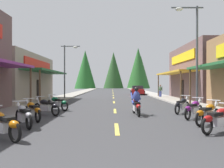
{
  "coord_description": "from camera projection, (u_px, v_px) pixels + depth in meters",
  "views": [
    {
      "loc": [
        -0.19,
        -1.0,
        1.77
      ],
      "look_at": [
        -0.16,
        21.34,
        1.7
      ],
      "focal_mm": 37.97,
      "sensor_mm": 36.0,
      "label": 1
    }
  ],
  "objects": [
    {
      "name": "sidewalk_right",
      "position": [
        157.0,
        95.0,
        33.36
      ],
      "size": [
        2.43,
        94.69,
        0.12
      ],
      "primitive_type": "cube",
      "color": "#9E9991",
      "rests_on": "ground"
    },
    {
      "name": "motorcycle_parked_left_3",
      "position": [
        46.0,
        106.0,
        13.09
      ],
      "size": [
        1.82,
        1.3,
        1.04
      ],
      "rotation": [
        0.0,
        0.0,
        2.54
      ],
      "color": "black",
      "rests_on": "ground"
    },
    {
      "name": "sidewalk_left",
      "position": [
        69.0,
        95.0,
        33.34
      ],
      "size": [
        2.43,
        94.69,
        0.12
      ],
      "primitive_type": "cube",
      "color": "gray",
      "rests_on": "ground"
    },
    {
      "name": "motorcycle_parked_right_3",
      "position": [
        193.0,
        109.0,
        11.89
      ],
      "size": [
        1.49,
        1.67,
        1.04
      ],
      "rotation": [
        0.0,
        0.0,
        0.85
      ],
      "color": "black",
      "rests_on": "ground"
    },
    {
      "name": "motorcycle_parked_left_4",
      "position": [
        57.0,
        103.0,
        15.37
      ],
      "size": [
        1.77,
        1.37,
        1.04
      ],
      "rotation": [
        0.0,
        0.0,
        2.5
      ],
      "color": "black",
      "rests_on": "ground"
    },
    {
      "name": "streetlamp_left",
      "position": [
        67.0,
        64.0,
        25.75
      ],
      "size": [
        2.09,
        0.3,
        5.9
      ],
      "color": "#474C51",
      "rests_on": "ground"
    },
    {
      "name": "streetlamp_right",
      "position": [
        192.0,
        43.0,
        15.41
      ],
      "size": [
        2.09,
        0.3,
        6.8
      ],
      "color": "#474C51",
      "rests_on": "ground"
    },
    {
      "name": "motorcycle_parked_right_2",
      "position": [
        208.0,
        113.0,
        10.11
      ],
      "size": [
        1.66,
        1.51,
        1.04
      ],
      "rotation": [
        0.0,
        0.0,
        0.73
      ],
      "color": "black",
      "rests_on": "ground"
    },
    {
      "name": "motorcycle_parked_left_1",
      "position": [
        23.0,
        115.0,
        9.53
      ],
      "size": [
        1.35,
        1.79,
        1.04
      ],
      "rotation": [
        0.0,
        0.0,
        2.2
      ],
      "color": "black",
      "rests_on": "ground"
    },
    {
      "name": "motorcycle_parked_right_4",
      "position": [
        182.0,
        105.0,
        13.98
      ],
      "size": [
        1.39,
        1.75,
        1.04
      ],
      "rotation": [
        0.0,
        0.0,
        0.91
      ],
      "color": "black",
      "rests_on": "ground"
    },
    {
      "name": "storefront_left_far",
      "position": [
        0.0,
        78.0,
        23.11
      ],
      "size": [
        9.33,
        11.08,
        4.57
      ],
      "color": "gray",
      "rests_on": "ground"
    },
    {
      "name": "ground",
      "position": [
        113.0,
        96.0,
        33.35
      ],
      "size": [
        9.91,
        94.69,
        0.1
      ],
      "primitive_type": "cube",
      "color": "#38383A"
    },
    {
      "name": "rider_cruising_lead",
      "position": [
        136.0,
        103.0,
        13.1
      ],
      "size": [
        0.6,
        2.14,
        1.57
      ],
      "rotation": [
        0.0,
        0.0,
        1.65
      ],
      "color": "black",
      "rests_on": "ground"
    },
    {
      "name": "motorcycle_parked_left_2",
      "position": [
        32.0,
        110.0,
        11.2
      ],
      "size": [
        1.38,
        1.76,
        1.04
      ],
      "rotation": [
        0.0,
        0.0,
        2.23
      ],
      "color": "black",
      "rests_on": "ground"
    },
    {
      "name": "treeline_backdrop",
      "position": [
        120.0,
        70.0,
        81.61
      ],
      "size": [
        25.92,
        12.83,
        13.93
      ],
      "color": "#2F5723",
      "rests_on": "ground"
    },
    {
      "name": "motorcycle_parked_left_0",
      "position": [
        2.0,
        124.0,
        7.42
      ],
      "size": [
        1.78,
        1.35,
        1.04
      ],
      "rotation": [
        0.0,
        0.0,
        2.51
      ],
      "color": "black",
      "rests_on": "ground"
    },
    {
      "name": "parked_car_curbside",
      "position": [
        137.0,
        90.0,
        36.62
      ],
      "size": [
        2.25,
        4.39,
        1.4
      ],
      "rotation": [
        0.0,
        0.0,
        1.52
      ],
      "color": "#B21919",
      "rests_on": "ground"
    },
    {
      "name": "pedestrian_browsing",
      "position": [
        160.0,
        90.0,
        28.79
      ],
      "size": [
        0.43,
        0.44,
        1.6
      ],
      "rotation": [
        0.0,
        0.0,
        0.74
      ],
      "color": "#333F8C",
      "rests_on": "ground"
    },
    {
      "name": "motorcycle_parked_right_1",
      "position": [
        218.0,
        119.0,
        8.48
      ],
      "size": [
        1.79,
        1.33,
        1.04
      ],
      "rotation": [
        0.0,
        0.0,
        0.62
      ],
      "color": "black",
      "rests_on": "ground"
    },
    {
      "name": "storefront_right_far",
      "position": [
        215.0,
        73.0,
        25.51
      ],
      "size": [
        9.11,
        11.47,
        5.79
      ],
      "color": "brown",
      "rests_on": "ground"
    },
    {
      "name": "centerline_dashes",
      "position": [
        113.0,
        95.0,
        36.42
      ],
      "size": [
        0.16,
        68.24,
        0.01
      ],
      "color": "#E0C64C",
      "rests_on": "ground"
    }
  ]
}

